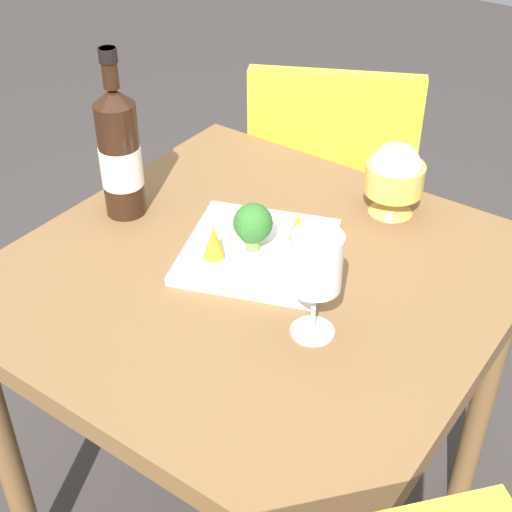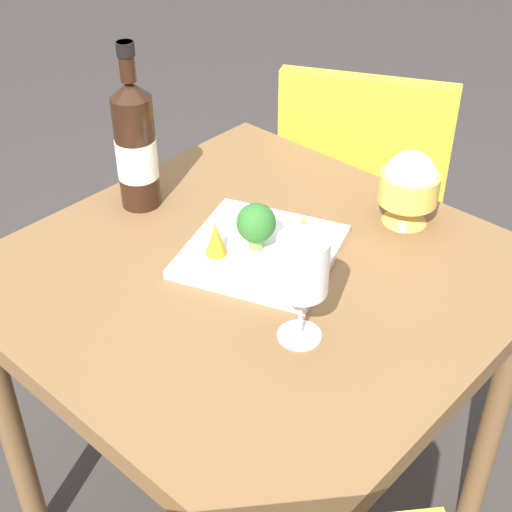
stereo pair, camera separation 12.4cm
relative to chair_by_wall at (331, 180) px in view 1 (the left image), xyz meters
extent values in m
cube|color=brown|center=(0.64, 0.22, 0.18)|extent=(0.81, 0.81, 0.04)
cylinder|color=brown|center=(0.29, -0.13, -0.19)|extent=(0.05, 0.05, 0.69)
cylinder|color=brown|center=(0.98, -0.13, -0.19)|extent=(0.05, 0.05, 0.69)
cylinder|color=brown|center=(0.29, 0.56, -0.19)|extent=(0.05, 0.05, 0.69)
cube|color=gold|center=(-0.09, -0.05, -0.09)|extent=(0.54, 0.54, 0.02)
cube|color=gold|center=(0.07, 0.03, 0.12)|extent=(0.21, 0.38, 0.40)
cylinder|color=black|center=(-0.17, -0.27, -0.31)|extent=(0.03, 0.03, 0.43)
cylinder|color=black|center=(-0.32, 0.03, -0.31)|extent=(0.03, 0.03, 0.43)
cylinder|color=black|center=(0.14, -0.12, -0.31)|extent=(0.03, 0.03, 0.43)
cylinder|color=black|center=(-0.02, 0.18, -0.31)|extent=(0.03, 0.03, 0.43)
cylinder|color=black|center=(0.63, -0.09, 0.31)|extent=(0.07, 0.07, 0.22)
cone|color=black|center=(0.63, -0.09, 0.43)|extent=(0.07, 0.07, 0.03)
cylinder|color=black|center=(0.63, -0.09, 0.48)|extent=(0.03, 0.03, 0.07)
cylinder|color=black|center=(0.63, -0.09, 0.51)|extent=(0.03, 0.03, 0.02)
cylinder|color=silver|center=(0.63, -0.09, 0.30)|extent=(0.08, 0.08, 0.08)
cylinder|color=white|center=(0.71, 0.38, 0.20)|extent=(0.07, 0.07, 0.00)
cylinder|color=white|center=(0.71, 0.38, 0.25)|extent=(0.01, 0.01, 0.08)
cylinder|color=white|center=(0.71, 0.38, 0.33)|extent=(0.08, 0.08, 0.09)
cone|color=gold|center=(0.34, 0.32, 0.22)|extent=(0.08, 0.08, 0.04)
cylinder|color=gold|center=(0.34, 0.32, 0.27)|extent=(0.11, 0.11, 0.05)
sphere|color=white|center=(0.34, 0.32, 0.29)|extent=(0.09, 0.09, 0.09)
cube|color=white|center=(0.60, 0.19, 0.21)|extent=(0.32, 0.32, 0.02)
cylinder|color=#729E4C|center=(0.60, 0.19, 0.23)|extent=(0.03, 0.03, 0.03)
sphere|color=#2D6B28|center=(0.60, 0.19, 0.27)|extent=(0.07, 0.07, 0.07)
cone|color=orange|center=(0.53, 0.23, 0.24)|extent=(0.03, 0.03, 0.05)
cone|color=orange|center=(0.66, 0.15, 0.25)|extent=(0.04, 0.04, 0.06)
camera|label=1|loc=(1.45, 0.80, 0.96)|focal=51.98mm
camera|label=2|loc=(1.37, 0.90, 0.96)|focal=51.98mm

